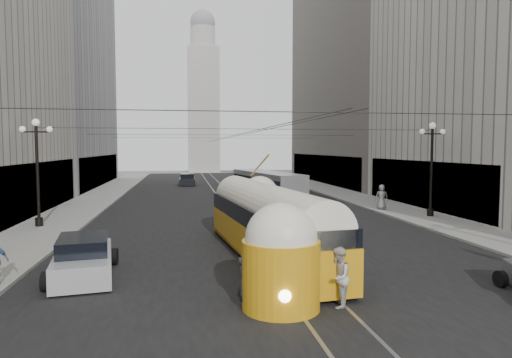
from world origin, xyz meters
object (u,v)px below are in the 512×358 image
object	(u,v)px
pedestrian_crossing_b	(338,277)
pedestrian_sidewalk_right	(382,197)
pedestrian_crossing_a	(244,283)
city_bus	(267,187)
streetcar	(267,222)
sedan_silver	(83,259)

from	to	relation	value
pedestrian_crossing_b	pedestrian_sidewalk_right	xyz separation A→B (m)	(10.22, 19.34, 0.18)
pedestrian_sidewalk_right	pedestrian_crossing_b	bearing A→B (deg)	86.10
pedestrian_crossing_a	pedestrian_sidewalk_right	xyz separation A→B (m)	(13.05, 19.08, 0.29)
city_bus	pedestrian_sidewalk_right	xyz separation A→B (m)	(7.92, -5.00, -0.44)
city_bus	pedestrian_sidewalk_right	world-z (taller)	city_bus
city_bus	pedestrian_crossing_a	bearing A→B (deg)	-102.04
city_bus	pedestrian_crossing_a	size ratio (longest dim) A/B	7.06
streetcar	sedan_silver	size ratio (longest dim) A/B	2.94
pedestrian_crossing_a	pedestrian_sidewalk_right	bearing A→B (deg)	-34.00
streetcar	pedestrian_sidewalk_right	xyz separation A→B (m)	(11.24, 13.03, -0.49)
streetcar	pedestrian_crossing_a	distance (m)	6.36
pedestrian_crossing_a	pedestrian_crossing_b	bearing A→B (deg)	-94.78
city_bus	pedestrian_sidewalk_right	size ratio (longest dim) A/B	6.00
sedan_silver	pedestrian_crossing_a	distance (m)	7.00
sedan_silver	pedestrian_sidewalk_right	distance (m)	23.68
city_bus	pedestrian_crossing_b	size ratio (longest dim) A/B	6.17
pedestrian_crossing_b	city_bus	bearing A→B (deg)	-161.27
pedestrian_crossing_a	pedestrian_crossing_b	xyz separation A→B (m)	(2.84, -0.26, 0.12)
pedestrian_crossing_a	sedan_silver	bearing A→B (deg)	51.95
sedan_silver	pedestrian_crossing_b	bearing A→B (deg)	-28.97
sedan_silver	pedestrian_sidewalk_right	xyz separation A→B (m)	(18.53, 14.73, 0.40)
pedestrian_sidewalk_right	city_bus	bearing A→B (deg)	-8.34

